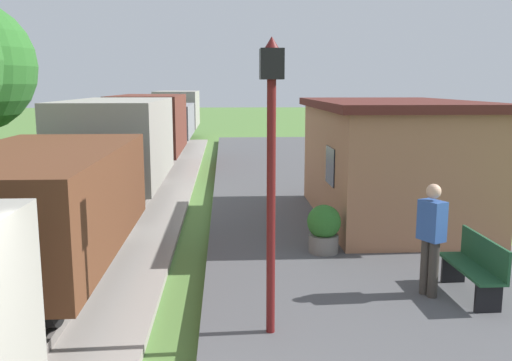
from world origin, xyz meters
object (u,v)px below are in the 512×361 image
Objects in this scene: person_waiting at (431,235)px; lamp_post_near at (271,134)px; station_hut at (389,160)px; bench_near_hut at (475,266)px; freight_train at (140,138)px; potted_planter at (324,228)px.

lamp_post_near reaches higher than person_waiting.
station_hut is at bearing -125.13° from person_waiting.
bench_near_hut is at bearing 148.29° from person_waiting.
station_hut is 3.87× the size of bench_near_hut.
freight_train reaches higher than potted_planter.
bench_near_hut is 0.82m from person_waiting.
freight_train reaches higher than person_waiting.
station_hut is 4.96m from person_waiting.
lamp_post_near reaches higher than station_hut.
potted_planter is 0.25× the size of lamp_post_near.
lamp_post_near is at bearing -161.69° from bench_near_hut.
station_hut is at bearing 88.49° from bench_near_hut.
potted_planter is (-2.00, -2.63, -0.93)m from station_hut.
potted_planter is 4.15m from lamp_post_near.
station_hut reaches higher than bench_near_hut.
potted_planter is at bearing 129.01° from bench_near_hut.
station_hut reaches higher than person_waiting.
lamp_post_near is (-3.15, -1.04, 2.08)m from bench_near_hut.
lamp_post_near reaches higher than potted_planter.
bench_near_hut is at bearing -91.51° from station_hut.
bench_near_hut is 2.97m from potted_planter.
station_hut is 5.03m from bench_near_hut.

